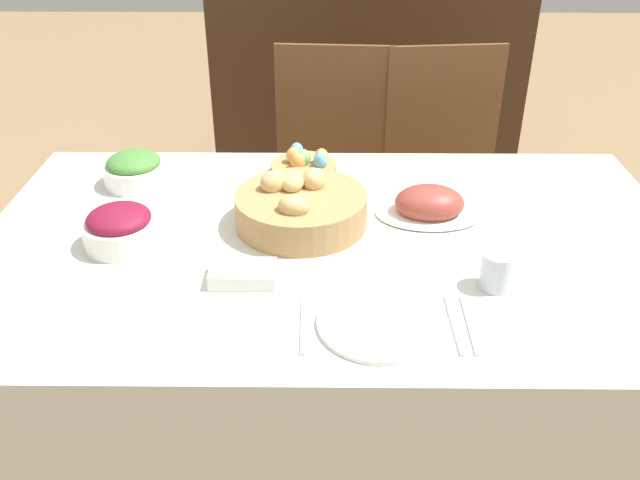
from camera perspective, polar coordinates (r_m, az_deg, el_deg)
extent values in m
plane|color=#937551|center=(2.08, 0.92, -18.33)|extent=(12.00, 12.00, 0.00)
cube|color=silver|center=(1.81, 1.02, -10.36)|extent=(1.66, 1.00, 0.76)
cylinder|color=brown|center=(2.39, -4.19, -3.95)|extent=(0.03, 0.03, 0.42)
cylinder|color=brown|center=(2.37, 5.15, -4.35)|extent=(0.03, 0.03, 0.42)
cylinder|color=brown|center=(2.72, -3.05, 0.68)|extent=(0.03, 0.03, 0.42)
cylinder|color=brown|center=(2.70, 5.15, 0.36)|extent=(0.03, 0.03, 0.42)
cube|color=brown|center=(2.42, 0.80, 2.77)|extent=(0.45, 0.45, 0.02)
cube|color=brown|center=(2.50, 1.15, 10.38)|extent=(0.42, 0.05, 0.52)
cylinder|color=brown|center=(2.37, 7.03, -4.44)|extent=(0.03, 0.03, 0.42)
cylinder|color=brown|center=(2.48, 15.85, -3.81)|extent=(0.03, 0.03, 0.42)
cylinder|color=brown|center=(2.69, 5.39, 0.28)|extent=(0.03, 0.03, 0.42)
cylinder|color=brown|center=(2.79, 13.26, 0.66)|extent=(0.03, 0.03, 0.42)
cube|color=brown|center=(2.46, 10.87, 2.68)|extent=(0.46, 0.46, 0.02)
cube|color=brown|center=(2.53, 10.29, 10.19)|extent=(0.42, 0.06, 0.52)
cube|color=#3D2616|center=(3.43, 3.87, 12.44)|extent=(1.46, 0.44, 1.00)
cylinder|color=#AD8451|center=(1.62, -1.59, 2.57)|extent=(0.32, 0.32, 0.08)
ellipsoid|color=tan|center=(1.63, -2.31, 4.87)|extent=(0.07, 0.08, 0.05)
ellipsoid|color=tan|center=(1.53, -2.24, 2.86)|extent=(0.08, 0.07, 0.05)
ellipsoid|color=tan|center=(1.64, -0.53, 5.08)|extent=(0.07, 0.07, 0.06)
ellipsoid|color=tan|center=(1.63, -3.90, 4.87)|extent=(0.09, 0.08, 0.06)
cylinder|color=#AD8451|center=(1.88, -1.39, 5.95)|extent=(0.18, 0.18, 0.03)
ellipsoid|color=#F29E4C|center=(1.88, 0.13, 7.02)|extent=(0.04, 0.04, 0.05)
ellipsoid|color=#F29E4C|center=(1.88, -2.26, 7.07)|extent=(0.04, 0.04, 0.05)
ellipsoid|color=#F29E4C|center=(1.85, -1.88, 6.62)|extent=(0.04, 0.04, 0.05)
ellipsoid|color=#60B2E0|center=(1.85, 0.03, 6.71)|extent=(0.04, 0.04, 0.05)
ellipsoid|color=#7FCC7A|center=(1.87, -1.40, 6.92)|extent=(0.04, 0.04, 0.05)
ellipsoid|color=#60B2E0|center=(1.91, -1.96, 7.51)|extent=(0.04, 0.04, 0.05)
ellipsoid|color=white|center=(1.70, 9.12, 2.24)|extent=(0.26, 0.18, 0.01)
ellipsoid|color=#983E33|center=(1.69, 9.19, 3.10)|extent=(0.17, 0.13, 0.09)
cylinder|color=white|center=(1.61, -16.40, 0.56)|extent=(0.17, 0.17, 0.06)
ellipsoid|color=maroon|center=(1.59, -16.60, 1.76)|extent=(0.15, 0.15, 0.05)
cylinder|color=white|center=(1.89, -15.28, 5.35)|extent=(0.17, 0.17, 0.06)
ellipsoid|color=#478438|center=(1.88, -15.43, 6.35)|extent=(0.14, 0.14, 0.05)
cylinder|color=white|center=(1.31, 4.97, -6.99)|extent=(0.24, 0.24, 0.01)
cube|color=silver|center=(1.31, -1.41, -7.06)|extent=(0.01, 0.18, 0.00)
cube|color=silver|center=(1.33, 11.22, -7.00)|extent=(0.01, 0.18, 0.00)
cube|color=silver|center=(1.34, 12.49, -6.98)|extent=(0.01, 0.18, 0.00)
cylinder|color=silver|center=(1.44, 14.67, -2.50)|extent=(0.07, 0.07, 0.08)
cube|color=white|center=(1.44, -6.50, -2.85)|extent=(0.14, 0.09, 0.03)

